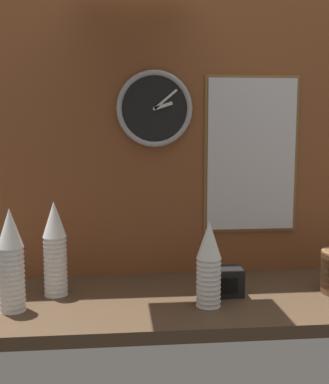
{
  "coord_description": "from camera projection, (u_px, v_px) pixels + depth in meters",
  "views": [
    {
      "loc": [
        -0.24,
        -1.52,
        0.55
      ],
      "look_at": [
        -0.08,
        0.04,
        0.34
      ],
      "focal_mm": 45.0,
      "sensor_mm": 36.0,
      "label": 1
    }
  ],
  "objects": [
    {
      "name": "ground_plane",
      "position": [
        191.0,
        301.0,
        1.6
      ],
      "size": [
        1.6,
        0.56,
        0.04
      ],
      "primitive_type": "cube",
      "color": "#4C3826"
    },
    {
      "name": "wall_tiled_back",
      "position": [
        181.0,
        135.0,
        1.79
      ],
      "size": [
        1.6,
        0.03,
        1.05
      ],
      "color": "brown",
      "rests_on": "ground_plane"
    },
    {
      "name": "cup_stack_center_right",
      "position": [
        209.0,
        264.0,
        1.48
      ],
      "size": [
        0.08,
        0.08,
        0.27
      ],
      "color": "white",
      "rests_on": "ground_plane"
    },
    {
      "name": "cup_stack_far_left",
      "position": [
        11.0,
        260.0,
        1.44
      ],
      "size": [
        0.08,
        0.08,
        0.32
      ],
      "color": "white",
      "rests_on": "ground_plane"
    },
    {
      "name": "cup_stack_left",
      "position": [
        55.0,
        248.0,
        1.58
      ],
      "size": [
        0.08,
        0.08,
        0.32
      ],
      "color": "white",
      "rests_on": "ground_plane"
    },
    {
      "name": "wall_clock",
      "position": [
        155.0,
        109.0,
        1.74
      ],
      "size": [
        0.28,
        0.03,
        0.28
      ],
      "color": "black"
    },
    {
      "name": "menu_board",
      "position": [
        251.0,
        155.0,
        1.81
      ],
      "size": [
        0.36,
        0.01,
        0.59
      ],
      "color": "olive"
    },
    {
      "name": "napkin_dispenser",
      "position": [
        225.0,
        281.0,
        1.6
      ],
      "size": [
        0.11,
        0.1,
        0.09
      ],
      "color": "black",
      "rests_on": "ground_plane"
    }
  ]
}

